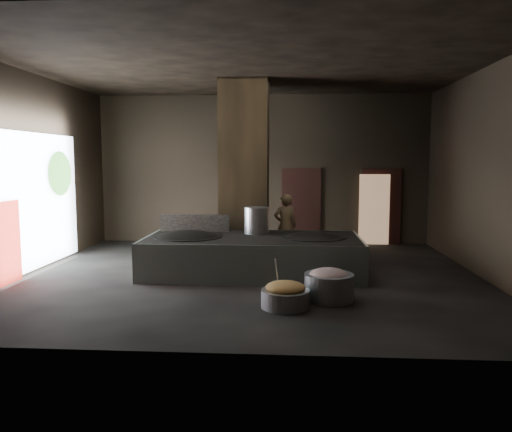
# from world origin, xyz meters

# --- Properties ---
(floor) EXTENTS (10.00, 9.00, 0.10)m
(floor) POSITION_xyz_m (0.00, 0.00, -0.05)
(floor) COLOR black
(floor) RESTS_ON ground
(ceiling) EXTENTS (10.00, 9.00, 0.10)m
(ceiling) POSITION_xyz_m (0.00, 0.00, 4.55)
(ceiling) COLOR black
(ceiling) RESTS_ON back_wall
(back_wall) EXTENTS (10.00, 0.10, 4.50)m
(back_wall) POSITION_xyz_m (0.00, 4.55, 2.25)
(back_wall) COLOR black
(back_wall) RESTS_ON ground
(front_wall) EXTENTS (10.00, 0.10, 4.50)m
(front_wall) POSITION_xyz_m (0.00, -4.55, 2.25)
(front_wall) COLOR black
(front_wall) RESTS_ON ground
(left_wall) EXTENTS (0.10, 9.00, 4.50)m
(left_wall) POSITION_xyz_m (-5.05, 0.00, 2.25)
(left_wall) COLOR black
(left_wall) RESTS_ON ground
(right_wall) EXTENTS (0.10, 9.00, 4.50)m
(right_wall) POSITION_xyz_m (5.05, 0.00, 2.25)
(right_wall) COLOR black
(right_wall) RESTS_ON ground
(pillar) EXTENTS (1.20, 1.20, 4.50)m
(pillar) POSITION_xyz_m (-0.30, 1.90, 2.25)
(pillar) COLOR black
(pillar) RESTS_ON ground
(hearth_platform) EXTENTS (4.78, 2.30, 0.83)m
(hearth_platform) POSITION_xyz_m (0.04, 0.19, 0.41)
(hearth_platform) COLOR #A0B2A3
(hearth_platform) RESTS_ON ground
(platform_cap) EXTENTS (4.67, 2.24, 0.03)m
(platform_cap) POSITION_xyz_m (0.04, 0.19, 0.82)
(platform_cap) COLOR black
(platform_cap) RESTS_ON hearth_platform
(wok_left) EXTENTS (1.50, 1.50, 0.41)m
(wok_left) POSITION_xyz_m (-1.41, 0.14, 0.75)
(wok_left) COLOR black
(wok_left) RESTS_ON hearth_platform
(wok_left_rim) EXTENTS (1.53, 1.53, 0.05)m
(wok_left_rim) POSITION_xyz_m (-1.41, 0.14, 0.82)
(wok_left_rim) COLOR black
(wok_left_rim) RESTS_ON hearth_platform
(wok_right) EXTENTS (1.40, 1.40, 0.39)m
(wok_right) POSITION_xyz_m (1.39, 0.24, 0.75)
(wok_right) COLOR black
(wok_right) RESTS_ON hearth_platform
(wok_right_rim) EXTENTS (1.43, 1.43, 0.05)m
(wok_right_rim) POSITION_xyz_m (1.39, 0.24, 0.82)
(wok_right_rim) COLOR black
(wok_right_rim) RESTS_ON hearth_platform
(stock_pot) EXTENTS (0.58, 0.58, 0.62)m
(stock_pot) POSITION_xyz_m (0.09, 0.74, 1.13)
(stock_pot) COLOR #ADB1B6
(stock_pot) RESTS_ON hearth_platform
(splash_guard) EXTENTS (1.66, 0.07, 0.41)m
(splash_guard) POSITION_xyz_m (-1.41, 0.94, 1.03)
(splash_guard) COLOR black
(splash_guard) RESTS_ON hearth_platform
(cook) EXTENTS (0.67, 0.50, 1.67)m
(cook) POSITION_xyz_m (0.75, 2.11, 0.83)
(cook) COLOR olive
(cook) RESTS_ON ground
(veg_basin) EXTENTS (1.02, 1.02, 0.31)m
(veg_basin) POSITION_xyz_m (0.79, -2.37, 0.15)
(veg_basin) COLOR slate
(veg_basin) RESTS_ON ground
(veg_fill) EXTENTS (0.69, 0.69, 0.21)m
(veg_fill) POSITION_xyz_m (0.79, -2.37, 0.35)
(veg_fill) COLOR #9B9E4C
(veg_fill) RESTS_ON veg_basin
(ladle) EXTENTS (0.08, 0.33, 0.60)m
(ladle) POSITION_xyz_m (0.64, -2.22, 0.55)
(ladle) COLOR #ADB1B6
(ladle) RESTS_ON veg_basin
(meat_basin) EXTENTS (1.10, 1.10, 0.49)m
(meat_basin) POSITION_xyz_m (1.57, -1.88, 0.24)
(meat_basin) COLOR slate
(meat_basin) RESTS_ON ground
(meat_fill) EXTENTS (0.74, 0.74, 0.28)m
(meat_fill) POSITION_xyz_m (1.57, -1.88, 0.45)
(meat_fill) COLOR #A36562
(meat_fill) RESTS_ON meat_basin
(doorway_near) EXTENTS (1.18, 0.08, 2.38)m
(doorway_near) POSITION_xyz_m (1.20, 4.45, 1.10)
(doorway_near) COLOR black
(doorway_near) RESTS_ON ground
(doorway_near_glow) EXTENTS (0.76, 0.04, 1.81)m
(doorway_near_glow) POSITION_xyz_m (1.02, 4.46, 1.05)
(doorway_near_glow) COLOR #8C6647
(doorway_near_glow) RESTS_ON ground
(doorway_far) EXTENTS (1.18, 0.08, 2.38)m
(doorway_far) POSITION_xyz_m (3.60, 4.45, 1.10)
(doorway_far) COLOR black
(doorway_far) RESTS_ON ground
(doorway_far_glow) EXTENTS (0.90, 0.04, 2.13)m
(doorway_far_glow) POSITION_xyz_m (3.39, 4.36, 1.05)
(doorway_far_glow) COLOR #8C6647
(doorway_far_glow) RESTS_ON ground
(left_opening) EXTENTS (0.04, 4.20, 3.10)m
(left_opening) POSITION_xyz_m (-4.95, 0.20, 1.60)
(left_opening) COLOR white
(left_opening) RESTS_ON ground
(pavilion_sliver) EXTENTS (0.05, 0.90, 1.70)m
(pavilion_sliver) POSITION_xyz_m (-4.88, -1.10, 0.85)
(pavilion_sliver) COLOR maroon
(pavilion_sliver) RESTS_ON ground
(tree_silhouette) EXTENTS (0.28, 1.10, 1.10)m
(tree_silhouette) POSITION_xyz_m (-4.85, 1.30, 2.20)
(tree_silhouette) COLOR #194714
(tree_silhouette) RESTS_ON left_opening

